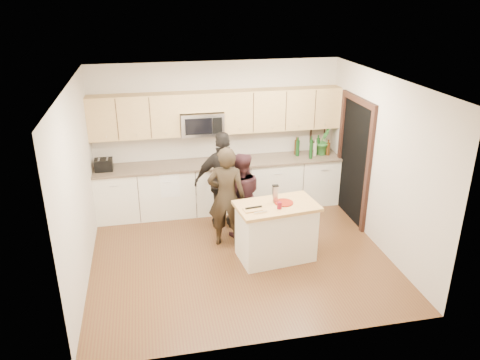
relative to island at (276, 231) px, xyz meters
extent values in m
plane|color=#54391C|center=(-0.54, 0.19, -0.45)|extent=(4.50, 4.50, 0.00)
cube|color=#BDB2A2|center=(-0.54, 2.19, 0.90)|extent=(4.50, 0.02, 2.70)
cube|color=#BDB2A2|center=(-0.54, -1.81, 0.90)|extent=(4.50, 0.02, 2.70)
cube|color=#BDB2A2|center=(-2.79, 0.19, 0.90)|extent=(0.02, 4.00, 2.70)
cube|color=#BDB2A2|center=(1.71, 0.19, 0.90)|extent=(0.02, 4.00, 2.70)
cube|color=white|center=(-0.54, 0.19, 2.25)|extent=(4.50, 4.00, 0.02)
cube|color=silver|center=(-0.54, 1.88, 0.00)|extent=(4.50, 0.62, 0.90)
cube|color=#75634E|center=(-0.54, 1.87, 0.47)|extent=(4.50, 0.66, 0.04)
cube|color=tan|center=(-2.01, 2.02, 1.37)|extent=(1.55, 0.33, 0.75)
cube|color=tan|center=(0.63, 2.02, 1.37)|extent=(2.17, 0.33, 0.75)
cube|color=tan|center=(-0.85, 2.02, 1.58)|extent=(0.78, 0.33, 0.33)
cube|color=silver|center=(-0.85, 1.99, 1.20)|extent=(0.76, 0.40, 0.40)
cube|color=black|center=(-0.93, 1.78, 1.20)|extent=(0.47, 0.01, 0.29)
cube|color=black|center=(-0.59, 1.78, 1.20)|extent=(0.17, 0.01, 0.29)
cube|color=black|center=(1.70, 1.09, 0.60)|extent=(0.02, 1.05, 2.10)
cube|color=black|center=(1.68, 0.51, 0.60)|extent=(0.06, 0.10, 2.10)
cube|color=black|center=(1.68, 1.66, 0.60)|extent=(0.06, 0.10, 2.10)
cube|color=black|center=(1.68, 1.09, 1.70)|extent=(0.06, 1.25, 0.10)
cube|color=black|center=(1.41, 2.17, 0.83)|extent=(0.30, 0.03, 0.38)
cube|color=tan|center=(1.41, 2.16, 0.83)|extent=(0.24, 0.00, 0.32)
cube|color=white|center=(-1.49, 1.56, 0.25)|extent=(0.34, 0.01, 0.48)
cube|color=white|center=(-1.49, 1.86, 0.48)|extent=(0.34, 0.60, 0.01)
cube|color=silver|center=(0.00, 0.00, -0.03)|extent=(1.17, 0.77, 0.85)
cube|color=tan|center=(0.00, 0.00, 0.42)|extent=(1.28, 0.84, 0.05)
cylinder|color=maroon|center=(0.11, 0.03, 0.45)|extent=(0.28, 0.28, 0.02)
cube|color=silver|center=(0.00, 0.09, 0.58)|extent=(0.07, 0.05, 0.24)
cube|color=black|center=(0.00, 0.09, 0.71)|extent=(0.09, 0.06, 0.02)
cylinder|color=maroon|center=(0.00, -0.14, 0.50)|extent=(0.07, 0.07, 0.10)
cube|color=tan|center=(-0.40, -0.11, 0.46)|extent=(0.28, 0.20, 0.02)
cube|color=black|center=(-0.37, -0.09, 0.47)|extent=(0.26, 0.06, 0.02)
cube|color=silver|center=(-0.31, -0.23, 0.47)|extent=(0.20, 0.04, 0.01)
cube|color=black|center=(-2.59, 1.86, 0.59)|extent=(0.30, 0.24, 0.20)
cube|color=silver|center=(-2.66, 1.86, 0.69)|extent=(0.03, 0.17, 0.00)
cube|color=silver|center=(-2.52, 1.86, 0.69)|extent=(0.03, 0.17, 0.00)
cylinder|color=black|center=(0.94, 1.91, 0.67)|extent=(0.07, 0.07, 0.36)
cylinder|color=#3C200A|center=(0.94, 2.00, 0.65)|extent=(0.08, 0.08, 0.34)
cylinder|color=#AEAF8A|center=(1.26, 1.84, 0.64)|extent=(0.06, 0.06, 0.31)
cylinder|color=black|center=(1.34, 1.92, 0.67)|extent=(0.07, 0.07, 0.38)
cylinder|color=#3C200A|center=(1.51, 1.84, 0.64)|extent=(0.07, 0.07, 0.30)
cylinder|color=#AEAF8A|center=(1.51, 2.01, 0.65)|extent=(0.08, 0.08, 0.33)
cylinder|color=black|center=(1.13, 1.72, 0.70)|extent=(0.06, 0.06, 0.42)
imported|color=#2F6E2C|center=(1.44, 1.91, 0.75)|extent=(0.37, 0.37, 0.53)
imported|color=black|center=(-0.66, 0.57, 0.37)|extent=(0.69, 0.55, 1.65)
imported|color=#341A1E|center=(-0.39, 0.79, 0.28)|extent=(0.77, 0.63, 1.46)
imported|color=black|center=(-0.59, 1.16, 0.40)|extent=(1.02, 0.45, 1.71)
camera|label=1|loc=(-1.79, -6.03, 3.42)|focal=35.00mm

